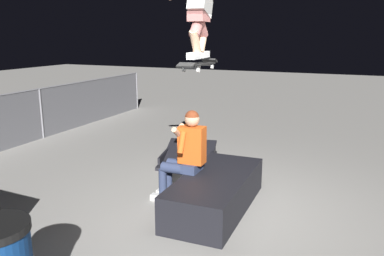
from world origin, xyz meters
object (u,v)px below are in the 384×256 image
(person_sitting_on_ledge, at_px, (185,152))
(skater_airborne, at_px, (200,7))
(ledge_box_main, at_px, (216,192))
(skateboard, at_px, (199,64))
(kicker_ramp, at_px, (188,159))

(person_sitting_on_ledge, bearing_deg, skater_airborne, -84.16)
(ledge_box_main, relative_size, person_sitting_on_ledge, 1.46)
(ledge_box_main, xyz_separation_m, skateboard, (-0.01, 0.25, 1.67))
(ledge_box_main, xyz_separation_m, kicker_ramp, (1.65, 1.15, -0.17))
(ledge_box_main, height_order, kicker_ramp, ledge_box_main)
(skater_airborne, height_order, kicker_ramp, skater_airborne)
(skater_airborne, distance_m, kicker_ramp, 3.12)
(skateboard, height_order, kicker_ramp, skateboard)
(skateboard, distance_m, kicker_ramp, 2.63)
(skateboard, bearing_deg, skater_airborne, 4.09)
(person_sitting_on_ledge, distance_m, skater_airborne, 1.88)
(person_sitting_on_ledge, xyz_separation_m, skateboard, (-0.04, -0.21, 1.18))
(person_sitting_on_ledge, bearing_deg, ledge_box_main, -93.66)
(person_sitting_on_ledge, height_order, skateboard, skateboard)
(skater_airborne, relative_size, kicker_ramp, 0.83)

